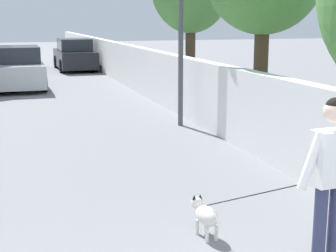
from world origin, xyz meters
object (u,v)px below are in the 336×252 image
object	(u,v)px
dog	(206,215)
car_near	(18,69)
person_skateboarder	(331,171)
lamp_post	(181,4)
car_far	(75,55)

from	to	relation	value
dog	car_near	world-z (taller)	car_near
person_skateboarder	lamp_post	bearing A→B (deg)	-8.06
lamp_post	dog	distance (m)	6.97
person_skateboarder	dog	bearing A→B (deg)	30.60
car_near	lamp_post	bearing A→B (deg)	-156.68
dog	car_far	distance (m)	20.66
person_skateboarder	dog	xyz separation A→B (m)	(1.29, 0.76, -0.84)
person_skateboarder	car_near	size ratio (longest dim) A/B	0.43
person_skateboarder	car_far	size ratio (longest dim) A/B	0.41
lamp_post	car_near	xyz separation A→B (m)	(8.11, 3.50, -2.16)
lamp_post	car_near	distance (m)	9.09
dog	car_near	xyz separation A→B (m)	(14.31, 1.67, 0.44)
lamp_post	car_near	bearing A→B (deg)	23.32
car_far	lamp_post	bearing A→B (deg)	-177.62
person_skateboarder	car_far	distance (m)	21.92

